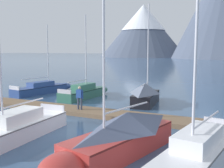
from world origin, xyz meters
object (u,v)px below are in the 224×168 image
Objects in this scene: sailboat_mid_dock_port at (86,92)px; person_on_dock at (80,96)px; sailboat_end_of_dock at (194,160)px; sailboat_outer_slip at (117,137)px; sailboat_nearest_berth at (44,88)px; sailboat_far_berth at (146,94)px; sailboat_mid_dock_starboard at (12,129)px.

sailboat_mid_dock_port reaches higher than person_on_dock.
sailboat_outer_slip is at bearing 168.16° from sailboat_end_of_dock.
sailboat_nearest_berth is 4.69× the size of person_on_dock.
sailboat_far_berth is at bearing 101.46° from sailboat_outer_slip.
sailboat_mid_dock_starboard is 5.70m from sailboat_outer_slip.
sailboat_end_of_dock reaches higher than sailboat_outer_slip.
sailboat_end_of_dock is (5.67, -12.36, -0.20)m from sailboat_far_berth.
sailboat_mid_dock_starboard is at bearing -105.57° from sailboat_far_berth.
sailboat_end_of_dock is 11.36m from person_on_dock.
sailboat_mid_dock_port is 15.11m from sailboat_outer_slip.
sailboat_mid_dock_starboard is at bearing -177.56° from sailboat_outer_slip.
sailboat_nearest_berth is 15.64m from sailboat_mid_dock_starboard.
sailboat_outer_slip is at bearing -42.38° from sailboat_nearest_berth.
person_on_dock is (-8.97, 6.95, 0.58)m from sailboat_end_of_dock.
sailboat_mid_dock_starboard is (2.99, -12.62, 0.03)m from sailboat_mid_dock_port.
sailboat_far_berth is 1.04× the size of sailboat_outer_slip.
sailboat_mid_dock_port is 0.98× the size of sailboat_outer_slip.
sailboat_mid_dock_port is (5.48, -0.53, 0.04)m from sailboat_nearest_berth.
sailboat_mid_dock_port is 17.72m from sailboat_end_of_dock.
sailboat_far_berth reaches higher than sailboat_outer_slip.
sailboat_far_berth is (6.30, -0.71, 0.33)m from sailboat_mid_dock_port.
person_on_dock is at bearing -63.84° from sailboat_mid_dock_port.
person_on_dock is (3.00, -6.11, 0.71)m from sailboat_mid_dock_port.
person_on_dock is at bearing -121.42° from sailboat_far_berth.
sailboat_outer_slip is 8.45m from person_on_dock.
sailboat_nearest_berth is at bearing 173.97° from sailboat_far_berth.
sailboat_nearest_berth is 5.50m from sailboat_mid_dock_port.
sailboat_end_of_dock is (8.99, -0.45, 0.10)m from sailboat_mid_dock_starboard.
sailboat_end_of_dock is (3.30, -0.69, -0.18)m from sailboat_outer_slip.
sailboat_mid_dock_port is 0.94× the size of sailboat_far_berth.
sailboat_end_of_dock is at bearing -37.94° from sailboat_nearest_berth.
sailboat_end_of_dock is at bearing -37.79° from person_on_dock.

